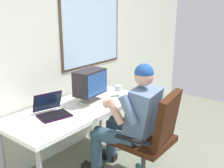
{
  "coord_description": "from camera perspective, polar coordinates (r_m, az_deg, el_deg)",
  "views": [
    {
      "loc": [
        -2.18,
        -0.3,
        1.8
      ],
      "look_at": [
        -0.13,
        1.32,
        1.02
      ],
      "focal_mm": 42.96,
      "sensor_mm": 36.0,
      "label": 1
    }
  ],
  "objects": [
    {
      "name": "office_chair",
      "position": [
        2.72,
        9.04,
        -10.22
      ],
      "size": [
        0.64,
        0.58,
        1.0
      ],
      "color": "black",
      "rests_on": "ground"
    },
    {
      "name": "laptop",
      "position": [
        2.79,
        -12.8,
        -5.22
      ],
      "size": [
        0.37,
        0.38,
        0.22
      ],
      "color": "black",
      "rests_on": "desk"
    },
    {
      "name": "desk_speaker",
      "position": [
        3.41,
        -2.03,
        -0.02
      ],
      "size": [
        0.07,
        0.08,
        0.2
      ],
      "color": "black",
      "rests_on": "desk"
    },
    {
      "name": "wall_rear",
      "position": [
        3.28,
        -9.48,
        9.78
      ],
      "size": [
        5.81,
        0.08,
        2.83
      ],
      "color": "silver",
      "rests_on": "ground"
    },
    {
      "name": "crt_monitor",
      "position": [
        3.02,
        -4.69,
        0.18
      ],
      "size": [
        0.39,
        0.24,
        0.37
      ],
      "color": "beige",
      "rests_on": "desk"
    },
    {
      "name": "desk",
      "position": [
        2.97,
        -7.49,
        -5.91
      ],
      "size": [
        1.62,
        0.73,
        0.72
      ],
      "color": "gray",
      "rests_on": "ground"
    },
    {
      "name": "person_seated",
      "position": [
        2.78,
        3.87,
        -7.43
      ],
      "size": [
        0.57,
        0.83,
        1.26
      ],
      "color": "#2F4A60",
      "rests_on": "ground"
    },
    {
      "name": "wine_glass",
      "position": [
        3.24,
        1.42,
        -1.02
      ],
      "size": [
        0.09,
        0.09,
        0.13
      ],
      "color": "silver",
      "rests_on": "desk"
    }
  ]
}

